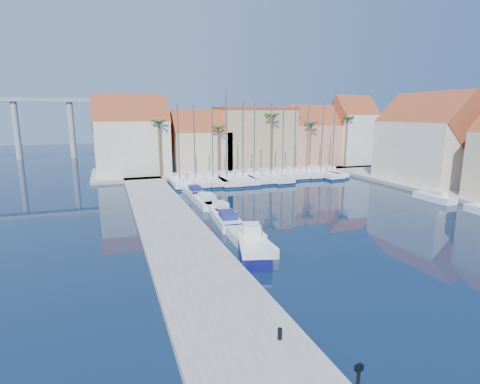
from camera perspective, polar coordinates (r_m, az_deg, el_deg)
name	(u,v)px	position (r m, az deg, el deg)	size (l,w,h in m)	color
ground	(337,273)	(26.97, 14.52, -11.86)	(260.00, 260.00, 0.00)	black
quay_west	(172,227)	(35.72, -10.37, -5.34)	(6.00, 77.00, 0.50)	gray
shore_north	(239,169)	(73.19, -0.09, 3.60)	(54.00, 16.00, 0.50)	gray
shore_east	(477,194)	(59.09, 32.45, -0.22)	(12.00, 60.00, 0.50)	gray
bollard	(280,334)	(18.42, 6.08, -20.69)	(0.22, 0.22, 0.54)	black
fishing_boat	(253,246)	(28.97, 1.93, -8.26)	(3.65, 6.53, 2.17)	#0E1054
motorboat_west_0	(250,240)	(31.07, 1.46, -7.27)	(2.58, 7.31, 1.40)	white
motorboat_west_1	(227,219)	(36.99, -2.04, -4.13)	(2.63, 6.62, 1.40)	white
motorboat_west_2	(219,209)	(40.82, -3.21, -2.62)	(2.23, 5.63, 1.40)	white
motorboat_west_3	(206,200)	(45.12, -5.26, -1.26)	(2.30, 7.15, 1.40)	white
motorboat_west_4	(194,192)	(50.26, -7.02, 0.05)	(2.10, 5.67, 1.40)	white
motorboat_west_5	(185,185)	(55.38, -8.34, 1.10)	(1.84, 5.60, 1.40)	white
motorboat_east_1	(435,197)	(52.65, 27.56, -0.68)	(1.79, 5.29, 1.40)	white
sailboat_0	(179,181)	(57.97, -9.26, 1.62)	(2.94, 9.91, 12.15)	white
sailboat_1	(194,180)	(58.58, -6.95, 1.78)	(2.75, 10.24, 12.09)	white
sailboat_2	(212,179)	(59.31, -4.31, 1.95)	(2.87, 10.44, 11.76)	white
sailboat_3	(226,179)	(59.28, -2.19, 2.00)	(3.70, 10.98, 14.15)	white
sailboat_4	(242,178)	(60.18, 0.29, 2.14)	(3.64, 10.86, 12.66)	white
sailboat_5	(252,177)	(61.58, 1.91, 2.34)	(3.47, 11.27, 12.68)	white
sailboat_6	(269,176)	(62.31, 4.39, 2.42)	(3.94, 11.88, 12.70)	white
sailboat_7	(281,175)	(63.88, 6.26, 2.66)	(2.17, 8.12, 11.65)	white
sailboat_8	(293,173)	(65.31, 8.01, 2.81)	(2.23, 8.31, 12.11)	white
sailboat_9	(305,173)	(66.19, 9.85, 2.87)	(2.25, 8.36, 11.87)	white
sailboat_10	(319,173)	(67.13, 11.88, 2.89)	(3.66, 11.10, 12.96)	white
sailboat_11	(330,172)	(68.19, 13.61, 3.00)	(2.69, 8.66, 14.42)	white
building_0	(132,139)	(67.53, -16.15, 7.81)	(12.30, 9.00, 13.50)	beige
building_1	(200,144)	(69.41, -6.09, 7.28)	(10.30, 8.00, 11.00)	beige
building_2	(254,137)	(73.64, 2.13, 8.34)	(14.20, 10.20, 11.50)	tan
building_3	(311,138)	(78.04, 10.70, 8.05)	(10.30, 8.00, 12.00)	tan
building_4	(351,132)	(82.06, 16.59, 8.71)	(8.30, 8.00, 14.00)	silver
building_6	(428,142)	(64.16, 26.75, 6.84)	(9.00, 14.30, 13.50)	beige
palm_0	(159,124)	(62.83, -12.28, 10.08)	(2.60, 2.60, 10.15)	brown
palm_1	(218,129)	(64.94, -3.35, 9.53)	(2.60, 2.60, 9.15)	brown
palm_2	(272,118)	(68.39, 4.85, 11.20)	(2.60, 2.60, 11.15)	brown
palm_3	(311,125)	(72.09, 10.72, 9.95)	(2.60, 2.60, 9.65)	brown
palm_4	(347,120)	(76.41, 16.03, 10.50)	(2.60, 2.60, 10.65)	brown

